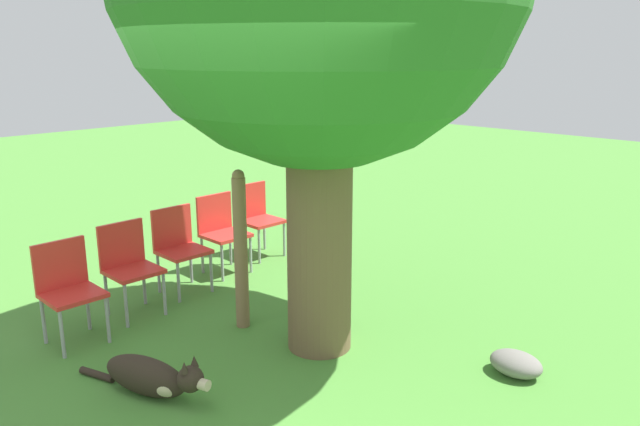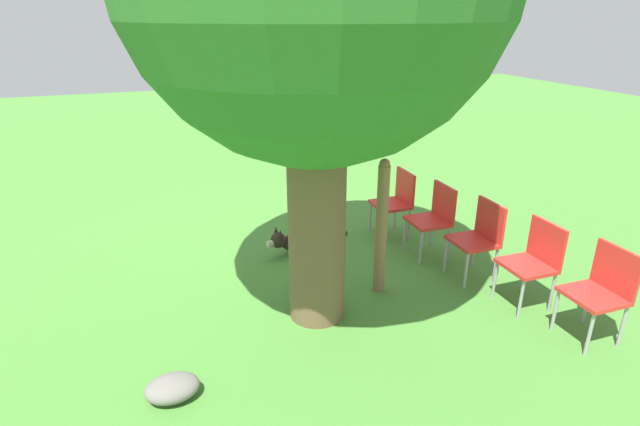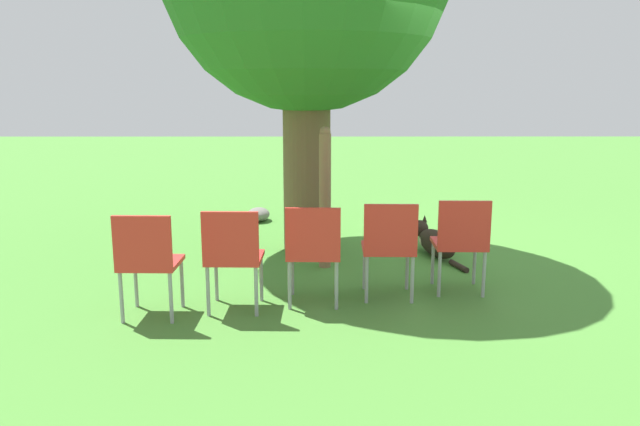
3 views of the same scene
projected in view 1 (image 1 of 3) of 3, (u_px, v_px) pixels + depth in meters
The scene contains 9 objects.
ground_plane at pixel (246, 383), 4.56m from camera, with size 30.00×30.00×0.00m, color #478433.
dog at pixel (153, 377), 4.36m from camera, with size 1.15×0.44×0.37m.
fence_post at pixel (241, 249), 5.33m from camera, with size 0.12×0.12×1.40m.
red_chair_0 at pixel (68, 285), 5.11m from camera, with size 0.43×0.45×0.85m.
red_chair_1 at pixel (129, 262), 5.66m from camera, with size 0.43×0.45×0.85m.
red_chair_2 at pixel (179, 244), 6.20m from camera, with size 0.43×0.45×0.85m.
red_chair_3 at pixel (221, 228), 6.74m from camera, with size 0.43×0.45×0.85m.
red_chair_4 at pixel (257, 215), 7.28m from camera, with size 0.43×0.45×0.85m.
garden_rock at pixel (516, 364), 4.66m from camera, with size 0.40×0.30×0.18m.
Camera 1 is at (3.23, -2.58, 2.37)m, focal length 35.00 mm.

